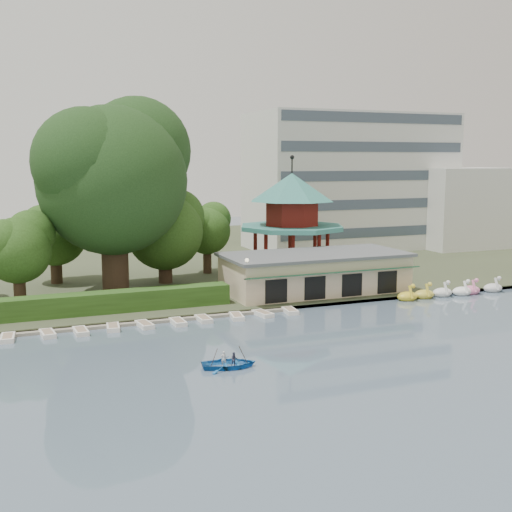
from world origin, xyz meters
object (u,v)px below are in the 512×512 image
dock (102,325)px  boathouse (315,272)px  pavilion (292,213)px  big_tree (114,171)px  rowboat_with_passengers (229,360)px

dock → boathouse: bearing=12.2°
pavilion → big_tree: (-20.80, -3.76, 5.08)m
rowboat_with_passengers → boathouse: bearing=49.7°
dock → big_tree: 16.94m
dock → boathouse: 22.62m
dock → boathouse: boathouse is taller
rowboat_with_passengers → dock: bearing=114.5°
boathouse → big_tree: bearing=161.6°
pavilion → big_tree: bearing=-169.7°
pavilion → rowboat_with_passengers: 34.36m
dock → pavilion: pavilion is taller
boathouse → rowboat_with_passengers: 24.40m
boathouse → rowboat_with_passengers: bearing=-130.3°
big_tree → rowboat_with_passengers: bearing=-82.9°
pavilion → big_tree: size_ratio=0.69×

